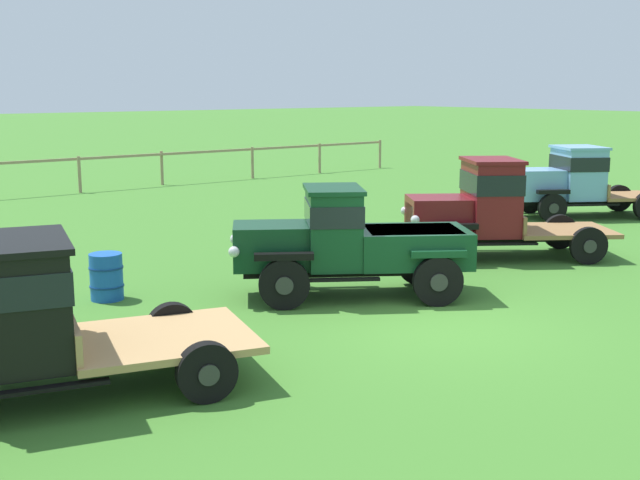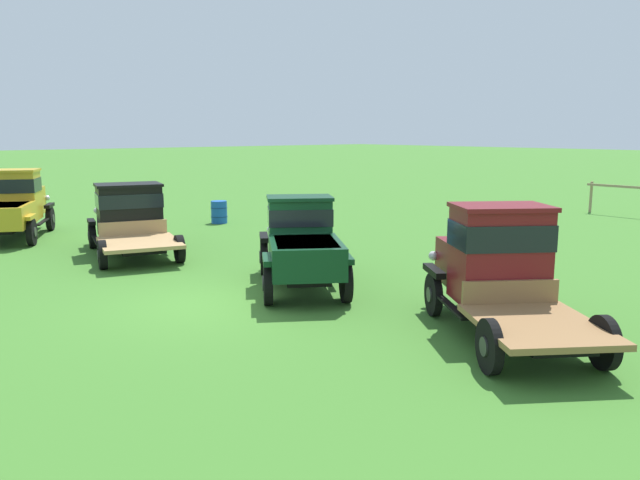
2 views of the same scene
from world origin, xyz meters
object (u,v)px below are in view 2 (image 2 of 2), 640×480
object	(u,v)px
vintage_truck_far_side	(496,265)
oil_drum_near_fence	(219,212)
vintage_truck_foreground_near	(10,204)
oil_drum_beside_row	(293,236)
vintage_truck_second_in_line	(129,215)
vintage_truck_midrow_center	(301,242)

from	to	relation	value
vintage_truck_far_side	oil_drum_near_fence	size ratio (longest dim) A/B	5.51
vintage_truck_foreground_near	vintage_truck_far_side	bearing A→B (deg)	13.75
vintage_truck_far_side	oil_drum_beside_row	world-z (taller)	vintage_truck_far_side
vintage_truck_second_in_line	oil_drum_near_fence	distance (m)	6.11
vintage_truck_second_in_line	oil_drum_beside_row	distance (m)	5.00
vintage_truck_foreground_near	vintage_truck_far_side	xyz separation A→B (m)	(16.51, 4.04, 0.02)
vintage_truck_foreground_near	oil_drum_near_fence	xyz separation A→B (m)	(1.64, 7.18, -0.72)
vintage_truck_foreground_near	vintage_truck_far_side	distance (m)	17.00
vintage_truck_foreground_near	oil_drum_near_fence	world-z (taller)	vintage_truck_foreground_near
vintage_truck_foreground_near	oil_drum_near_fence	size ratio (longest dim) A/B	5.96
vintage_truck_second_in_line	vintage_truck_far_side	distance (m)	11.76
vintage_truck_foreground_near	vintage_truck_midrow_center	distance (m)	12.19
vintage_truck_foreground_near	oil_drum_near_fence	distance (m)	7.40
vintage_truck_second_in_line	vintage_truck_midrow_center	bearing A→B (deg)	10.23
vintage_truck_second_in_line	oil_drum_beside_row	size ratio (longest dim) A/B	6.35
vintage_truck_midrow_center	vintage_truck_far_side	xyz separation A→B (m)	(4.78, 0.74, 0.12)
vintage_truck_foreground_near	oil_drum_beside_row	size ratio (longest dim) A/B	6.01
vintage_truck_second_in_line	vintage_truck_far_side	size ratio (longest dim) A/B	1.14
vintage_truck_midrow_center	oil_drum_near_fence	world-z (taller)	vintage_truck_midrow_center
vintage_truck_midrow_center	oil_drum_beside_row	bearing A→B (deg)	144.51
vintage_truck_foreground_near	oil_drum_near_fence	bearing A→B (deg)	77.12
vintage_truck_second_in_line	vintage_truck_far_side	bearing A→B (deg)	9.66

